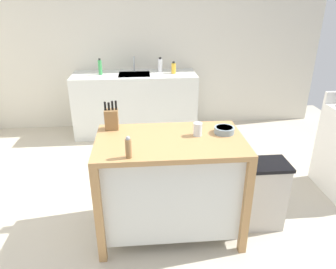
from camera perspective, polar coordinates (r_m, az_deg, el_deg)
name	(u,v)px	position (r m, az deg, el deg)	size (l,w,h in m)	color
ground_plane	(157,226)	(2.98, -2.00, -16.21)	(6.28, 6.28, 0.00)	#BCB29E
wall_back	(146,41)	(4.84, -3.95, 16.60)	(5.28, 0.10, 2.60)	beige
kitchen_island	(170,181)	(2.66, 0.38, -8.46)	(1.18, 0.69, 0.89)	#AD7F4C
knife_block	(112,119)	(2.66, -10.20, 2.83)	(0.11, 0.09, 0.25)	olive
bowl_ceramic_small	(224,130)	(2.61, 10.16, 0.82)	(0.16, 0.16, 0.05)	gray
drinking_cup	(198,129)	(2.52, 5.41, 0.96)	(0.07, 0.07, 0.11)	silver
pepper_grinder	(128,148)	(2.18, -7.20, -2.39)	(0.04, 0.04, 0.16)	olive
trash_bin	(264,194)	(2.94, 16.94, -10.27)	(0.36, 0.28, 0.63)	#B7B2A8
sink_counter	(136,104)	(4.69, -5.89, 5.59)	(1.76, 0.60, 0.89)	silver
sink_faucet	(134,64)	(4.69, -6.17, 12.57)	(0.02, 0.02, 0.22)	#B7BCC1
bottle_spray_cleaner	(100,67)	(4.58, -12.21, 11.86)	(0.05, 0.05, 0.22)	green
bottle_dish_soap	(174,68)	(4.56, 1.01, 11.96)	(0.06, 0.06, 0.17)	yellow
bottle_hand_soap	(160,65)	(4.66, -1.42, 12.47)	(0.06, 0.06, 0.21)	white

